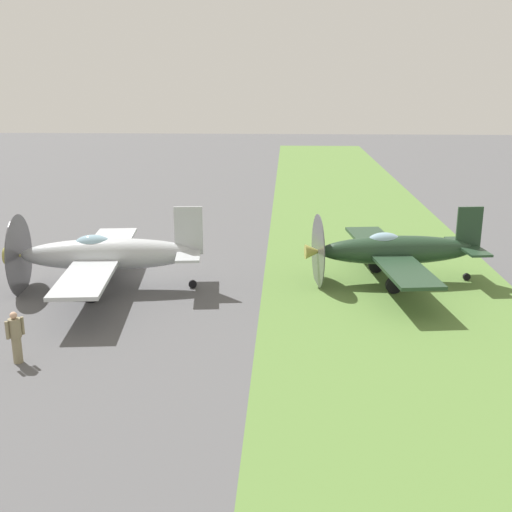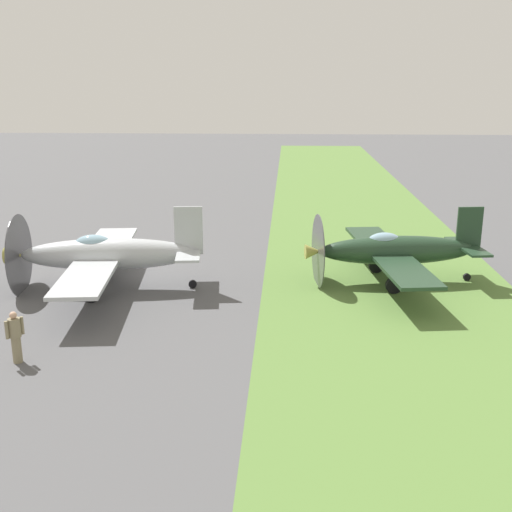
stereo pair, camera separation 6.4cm
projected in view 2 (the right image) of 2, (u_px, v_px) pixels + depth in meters
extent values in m
plane|color=#515154|center=(122.00, 269.00, 29.95)|extent=(160.00, 160.00, 0.00)
cube|color=#567A38|center=(381.00, 273.00, 29.32)|extent=(120.00, 11.00, 0.01)
ellipsoid|color=#B2B7BC|center=(109.00, 254.00, 26.58)|extent=(2.14, 7.57, 1.36)
cube|color=#B2B7BC|center=(99.00, 258.00, 26.60)|extent=(10.68, 2.97, 0.15)
cube|color=#B2B7BC|center=(189.00, 231.00, 26.49)|extent=(0.24, 1.21, 2.09)
cube|color=#B2B7BC|center=(189.00, 250.00, 26.72)|extent=(3.60, 1.35, 0.11)
cone|color=#B7B24C|center=(14.00, 255.00, 26.37)|extent=(0.78, 0.84, 0.70)
cylinder|color=#4C4C51|center=(19.00, 255.00, 26.38)|extent=(3.50, 0.42, 3.51)
ellipsoid|color=#8CB2C6|center=(93.00, 244.00, 26.42)|extent=(0.93, 1.61, 0.77)
cylinder|color=black|center=(91.00, 293.00, 25.35)|extent=(0.32, 0.77, 0.75)
cylinder|color=black|center=(90.00, 281.00, 25.21)|extent=(0.13, 0.13, 1.05)
cylinder|color=black|center=(105.00, 271.00, 28.41)|extent=(0.32, 0.77, 0.75)
cylinder|color=black|center=(104.00, 260.00, 28.27)|extent=(0.13, 0.13, 1.05)
cylinder|color=black|center=(193.00, 284.00, 27.14)|extent=(0.17, 0.36, 0.35)
ellipsoid|color=#233D28|center=(397.00, 250.00, 27.58)|extent=(2.12, 7.11, 1.28)
cube|color=#233D28|center=(388.00, 254.00, 27.60)|extent=(10.03, 2.94, 0.14)
cube|color=#233D28|center=(469.00, 229.00, 27.54)|extent=(0.24, 1.14, 1.96)
cube|color=#233D28|center=(468.00, 247.00, 27.76)|extent=(3.39, 1.32, 0.10)
cone|color=#B7B24C|center=(313.00, 252.00, 27.33)|extent=(0.74, 0.80, 0.66)
cylinder|color=#4C4C51|center=(318.00, 252.00, 27.35)|extent=(3.28, 0.44, 3.30)
ellipsoid|color=#8CB2C6|center=(384.00, 241.00, 27.42)|extent=(0.89, 1.52, 0.72)
cylinder|color=black|center=(394.00, 285.00, 26.42)|extent=(0.31, 0.72, 0.70)
cylinder|color=black|center=(394.00, 274.00, 26.29)|extent=(0.12, 0.12, 0.99)
cylinder|color=black|center=(376.00, 265.00, 29.29)|extent=(0.31, 0.72, 0.70)
cylinder|color=black|center=(376.00, 255.00, 29.16)|extent=(0.12, 0.12, 0.99)
cylinder|color=black|center=(467.00, 277.00, 28.16)|extent=(0.16, 0.34, 0.33)
cylinder|color=#847A5B|center=(17.00, 349.00, 19.89)|extent=(0.30, 0.30, 0.88)
cylinder|color=#847A5B|center=(14.00, 328.00, 19.69)|extent=(0.38, 0.38, 0.62)
sphere|color=tan|center=(13.00, 315.00, 19.57)|extent=(0.23, 0.23, 0.23)
cylinder|color=#847A5B|center=(7.00, 330.00, 19.50)|extent=(0.11, 0.11, 0.59)
cylinder|color=#847A5B|center=(22.00, 325.00, 19.88)|extent=(0.11, 0.11, 0.59)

